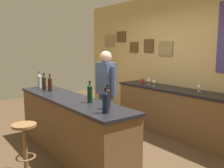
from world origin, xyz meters
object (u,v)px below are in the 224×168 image
bartender (106,90)px  wine_bottle_e (107,98)px  wine_bottle_f (105,102)px  wine_glass_a (149,79)px  wine_bottle_a (39,81)px  wine_bottle_b (44,82)px  wine_glass_b (154,81)px  bar_stool (25,140)px  wine_bottle_c (50,84)px  coffee_mug (142,81)px  wine_bottle_d (90,93)px  wine_glass_c (199,86)px

bartender → wine_bottle_e: (1.08, -0.75, 0.12)m
wine_bottle_f → wine_glass_a: (-1.42, 2.15, -0.05)m
bartender → wine_bottle_a: size_ratio=5.29×
wine_bottle_b → wine_glass_b: bearing=68.8°
bartender → wine_bottle_b: (-0.73, -0.85, 0.12)m
bar_stool → wine_bottle_c: (-0.86, 0.74, 0.60)m
bar_stool → coffee_mug: (-0.69, 2.80, 0.49)m
bar_stool → wine_bottle_e: wine_bottle_e is taller
wine_bottle_b → wine_glass_a: wine_bottle_b is taller
wine_bottle_d → wine_glass_a: bearing=112.6°
wine_bottle_c → wine_bottle_f: bearing=-2.4°
bartender → wine_bottle_c: bartender is taller
wine_glass_c → coffee_mug: (-1.37, -0.08, -0.06)m
wine_bottle_d → wine_glass_c: (0.35, 2.06, -0.05)m
wine_bottle_e → wine_glass_b: bearing=118.1°
bar_stool → wine_bottle_a: wine_bottle_a is taller
coffee_mug → wine_glass_c: bearing=3.5°
wine_bottle_b → wine_bottle_d: (1.37, 0.11, 0.00)m
wine_glass_b → bartender: bearing=-92.6°
wine_glass_b → coffee_mug: wine_glass_b is taller
wine_bottle_a → wine_bottle_c: bearing=0.6°
wine_bottle_d → wine_bottle_e: size_ratio=1.00×
bar_stool → coffee_mug: coffee_mug is taller
wine_bottle_b → wine_bottle_e: size_ratio=1.00×
bar_stool → wine_bottle_f: wine_bottle_f is taller
bar_stool → wine_glass_a: (-0.50, 2.82, 0.55)m
wine_bottle_c → wine_bottle_f: size_ratio=1.00×
wine_bottle_f → wine_glass_b: 2.37m
bar_stool → wine_bottle_a: (-1.34, 0.74, 0.60)m
wine_bottle_a → wine_bottle_b: same height
wine_bottle_a → wine_glass_b: (1.08, 1.99, -0.05)m
bartender → wine_bottle_b: bearing=-130.8°
bar_stool → wine_bottle_a: 1.64m
wine_bottle_c → bartender: bearing=56.2°
wine_glass_b → coffee_mug: 0.44m
wine_bottle_e → wine_glass_a: wine_bottle_e is taller
bartender → wine_glass_b: bearing=87.4°
wine_bottle_a → wine_glass_b: bearing=61.4°
bartender → wine_glass_c: bartender is taller
wine_glass_a → wine_glass_b: (0.24, -0.10, 0.00)m
bartender → wine_glass_c: (0.99, 1.33, 0.07)m
coffee_mug → bar_stool: bearing=-76.1°
wine_bottle_c → wine_glass_c: bearing=54.4°
wine_bottle_b → wine_bottle_e: 1.81m
wine_bottle_a → wine_bottle_f: size_ratio=1.00×
wine_glass_a → wine_glass_c: same height
wine_glass_c → coffee_mug: 1.37m
bar_stool → bartender: bearing=101.4°
wine_bottle_f → wine_glass_a: size_ratio=1.97×
wine_bottle_a → wine_bottle_f: same height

